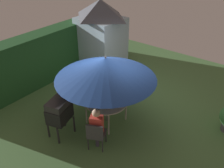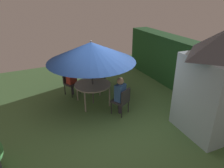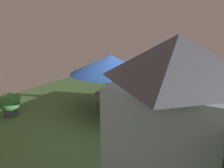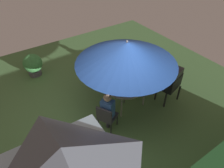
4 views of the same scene
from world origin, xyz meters
The scene contains 9 objects.
ground_plane centered at (0.00, 0.00, 0.00)m, with size 11.00×11.00×0.00m, color #47703D.
patio_table centered at (-0.86, -0.12, 0.69)m, with size 1.25×1.25×0.74m.
patio_umbrella centered at (-0.86, -0.12, 1.89)m, with size 2.91×2.91×2.26m.
bbq_grill centered at (-2.13, 0.55, 0.85)m, with size 0.81×0.67×1.20m.
chair_near_shed centered at (-1.93, -0.63, 0.52)m, with size 0.62×0.62×0.90m.
chair_far_side centered at (0.21, 0.48, 0.52)m, with size 0.63×0.63×0.90m.
potted_plant_by_shed centered at (1.05, -3.31, 0.47)m, with size 0.71×0.71×0.88m.
person_in_red centered at (-1.85, -0.59, 0.78)m, with size 0.36×0.41×1.26m.
person_in_blue centered at (0.14, 0.44, 0.78)m, with size 0.37×0.41×1.26m.
Camera 4 is at (2.27, 3.79, 4.80)m, focal length 33.40 mm.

